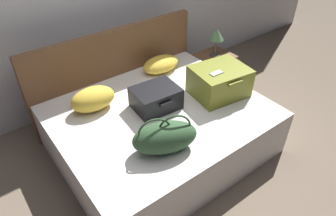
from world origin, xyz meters
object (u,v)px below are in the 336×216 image
at_px(table_lamp, 217,36).
at_px(bed, 161,130).
at_px(hard_case_medium, 156,98).
at_px(duffel_bag, 165,137).
at_px(pillow_near_headboard, 161,64).
at_px(nightstand, 213,71).
at_px(pillow_center_head, 93,99).
at_px(hard_case_large, 219,81).

bearing_deg(table_lamp, bed, -156.34).
xyz_separation_m(hard_case_medium, duffel_bag, (-0.27, -0.50, 0.03)).
distance_m(pillow_near_headboard, nightstand, 0.88).
bearing_deg(bed, duffel_bag, -121.83).
bearing_deg(duffel_bag, table_lamp, 32.93).
distance_m(nightstand, table_lamp, 0.48).
bearing_deg(nightstand, pillow_center_head, -175.26).
height_order(pillow_center_head, nightstand, pillow_center_head).
xyz_separation_m(pillow_near_headboard, table_lamp, (0.80, -0.05, 0.14)).
bearing_deg(hard_case_medium, hard_case_large, -13.17).
distance_m(hard_case_large, pillow_near_headboard, 0.75).
bearing_deg(bed, table_lamp, 23.66).
height_order(hard_case_medium, nightstand, hard_case_medium).
distance_m(hard_case_large, nightstand, 1.00).
distance_m(bed, nightstand, 1.36).
distance_m(duffel_bag, nightstand, 1.85).
distance_m(bed, pillow_center_head, 0.72).
height_order(hard_case_medium, pillow_near_headboard, hard_case_medium).
distance_m(bed, hard_case_large, 0.75).
distance_m(pillow_near_headboard, table_lamp, 0.82).
bearing_deg(bed, pillow_center_head, 140.03).
bearing_deg(table_lamp, pillow_center_head, -175.26).
relative_size(pillow_center_head, table_lamp, 1.19).
xyz_separation_m(hard_case_medium, pillow_center_head, (-0.48, 0.33, 0.01)).
height_order(hard_case_medium, table_lamp, table_lamp).
bearing_deg(pillow_near_headboard, table_lamp, -3.67).
height_order(hard_case_large, hard_case_medium, hard_case_large).
bearing_deg(table_lamp, duffel_bag, -147.07).
bearing_deg(hard_case_large, duffel_bag, -153.27).
relative_size(hard_case_medium, table_lamp, 1.25).
distance_m(pillow_near_headboard, pillow_center_head, 0.94).
distance_m(hard_case_medium, nightstand, 1.38).
bearing_deg(duffel_bag, pillow_near_headboard, 55.46).
xyz_separation_m(hard_case_medium, nightstand, (1.25, 0.48, -0.37)).
relative_size(pillow_near_headboard, nightstand, 1.00).
height_order(pillow_near_headboard, table_lamp, table_lamp).
xyz_separation_m(duffel_bag, nightstand, (1.51, 0.98, -0.39)).
bearing_deg(duffel_bag, bed, 58.17).
xyz_separation_m(hard_case_large, table_lamp, (0.61, 0.67, 0.07)).
height_order(bed, table_lamp, table_lamp).
height_order(hard_case_medium, pillow_center_head, pillow_center_head).
relative_size(pillow_near_headboard, pillow_center_head, 1.06).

